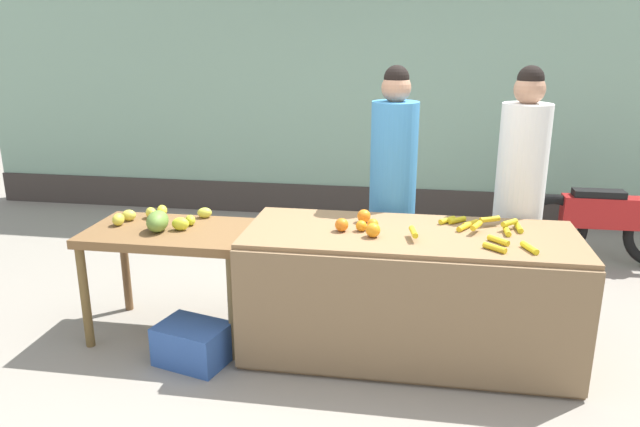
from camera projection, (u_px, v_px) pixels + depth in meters
name	position (u px, v px, depth m)	size (l,w,h in m)	color
ground_plane	(358.00, 346.00, 4.08)	(24.00, 24.00, 0.00)	gray
market_wall_back	(390.00, 77.00, 6.56)	(9.65, 0.23, 3.23)	#8CB299
fruit_stall_counter	(408.00, 294.00, 3.89)	(2.11, 0.85, 0.84)	olive
side_table_wooden	(171.00, 243.00, 4.08)	(1.12, 0.67, 0.77)	brown
banana_bunch_pile	(482.00, 230.00, 3.75)	(0.74, 0.63, 0.07)	gold
orange_pile	(362.00, 224.00, 3.81)	(0.29, 0.38, 0.09)	orange
mango_papaya_pile	(159.00, 219.00, 4.09)	(0.63, 0.53, 0.14)	yellow
vendor_woman_blue_shirt	(392.00, 192.00, 4.41)	(0.34, 0.34, 1.84)	#33333D
vendor_woman_white_shirt	(519.00, 198.00, 4.22)	(0.34, 0.34, 1.85)	#33333D
parked_motorcycle	(606.00, 223.00, 5.41)	(1.60, 0.18, 0.88)	black
produce_crate	(193.00, 344.00, 3.85)	(0.44, 0.32, 0.26)	#3359A5
produce_sack	(308.00, 264.00, 4.79)	(0.36, 0.30, 0.54)	maroon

